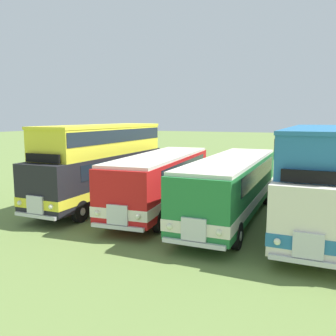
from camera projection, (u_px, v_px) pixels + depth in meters
bus_first_in_row at (102, 161)px, 20.42m from camera, size 2.82×10.44×4.49m
bus_second_in_row at (161, 178)px, 18.86m from camera, size 3.10×10.21×2.99m
bus_third_in_row at (232, 183)px, 17.36m from camera, size 2.74×11.21×2.99m
bus_fourth_in_row at (317, 174)px, 15.77m from camera, size 2.86×11.31×4.49m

